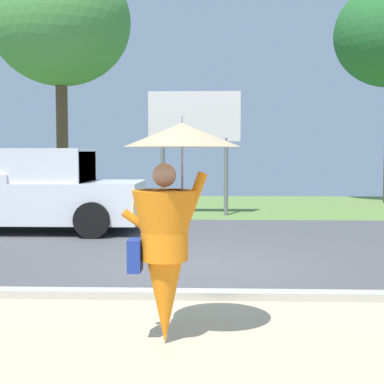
# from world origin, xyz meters

# --- Properties ---
(ground_plane) EXTENTS (40.00, 22.00, 0.20)m
(ground_plane) POSITION_xyz_m (0.00, 2.95, -0.05)
(ground_plane) COLOR #4C4C4F
(monk_pedestrian) EXTENTS (1.11, 1.08, 2.13)m
(monk_pedestrian) POSITION_xyz_m (-0.12, -3.64, 1.13)
(monk_pedestrian) COLOR orange
(monk_pedestrian) RESTS_ON ground_plane
(pickup_truck) EXTENTS (5.20, 2.28, 1.88)m
(pickup_truck) POSITION_xyz_m (-3.91, 3.76, 0.87)
(pickup_truck) COLOR silver
(pickup_truck) RESTS_ON ground_plane
(roadside_billboard) EXTENTS (2.60, 0.12, 3.50)m
(roadside_billboard) POSITION_xyz_m (-0.24, 7.08, 2.55)
(roadside_billboard) COLOR slate
(roadside_billboard) RESTS_ON ground_plane
(tree_left_far) EXTENTS (4.27, 4.27, 7.71)m
(tree_left_far) POSITION_xyz_m (-4.37, 8.41, 5.73)
(tree_left_far) COLOR brown
(tree_left_far) RESTS_ON ground_plane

